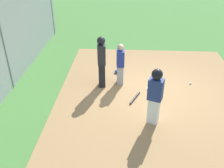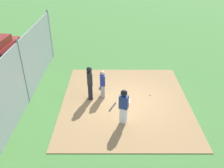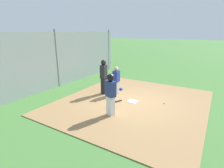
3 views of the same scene
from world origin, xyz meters
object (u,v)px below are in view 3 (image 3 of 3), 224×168
at_px(runner, 111,92).
at_px(home_plate, 133,101).
at_px(baseball_bat, 115,102).
at_px(baseball, 165,103).
at_px(catcher_mask, 121,89).
at_px(parked_car_red, 76,58).
at_px(catcher, 116,80).
at_px(umpire, 104,76).

bearing_deg(runner, home_plate, 14.97).
relative_size(baseball_bat, baseball, 10.32).
bearing_deg(baseball, runner, -34.38).
bearing_deg(baseball, home_plate, -68.16).
bearing_deg(home_plate, catcher_mask, -133.66).
bearing_deg(parked_car_red, home_plate, -119.70).
bearing_deg(catcher, runner, -68.86).
xyz_separation_m(runner, baseball_bat, (-1.17, -0.47, -0.94)).
bearing_deg(parked_car_red, runner, -127.13).
bearing_deg(parked_car_red, baseball_bat, -124.09).
height_order(home_plate, baseball_bat, baseball_bat).
bearing_deg(baseball, baseball_bat, -61.67).
xyz_separation_m(catcher, runner, (2.16, 0.99, 0.20)).
distance_m(catcher, umpire, 0.69).
bearing_deg(baseball_bat, parked_car_red, -104.24).
bearing_deg(baseball_bat, runner, 46.03).
distance_m(runner, baseball, 2.88).
height_order(catcher, parked_car_red, catcher).
relative_size(catcher, baseball, 20.14).
distance_m(umpire, baseball_bat, 1.67).
xyz_separation_m(catcher, baseball, (-0.09, 2.53, -0.73)).
xyz_separation_m(baseball_bat, baseball, (-1.09, 2.01, 0.01)).
relative_size(umpire, baseball, 24.51).
xyz_separation_m(umpire, baseball_bat, (0.78, 1.15, -0.93)).
distance_m(home_plate, catcher, 1.47).
height_order(catcher, catcher_mask, catcher).
bearing_deg(catcher, umpire, -164.66).
bearing_deg(umpire, catcher_mask, 55.57).
relative_size(catcher, runner, 0.89).
distance_m(catcher_mask, parked_car_red, 9.09).
relative_size(catcher_mask, baseball, 3.24).
relative_size(catcher, parked_car_red, 0.35).
relative_size(umpire, runner, 1.08).
bearing_deg(home_plate, baseball, 111.84).
distance_m(catcher, catcher_mask, 1.07).
bearing_deg(parked_car_red, umpire, -124.67).
xyz_separation_m(baseball_bat, catcher_mask, (-1.78, -0.65, 0.03)).
bearing_deg(runner, parked_car_red, 69.83).
distance_m(baseball_bat, catcher_mask, 1.90).
distance_m(home_plate, baseball, 1.47).
bearing_deg(catcher_mask, runner, 20.83).
bearing_deg(catcher_mask, baseball_bat, 19.95).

